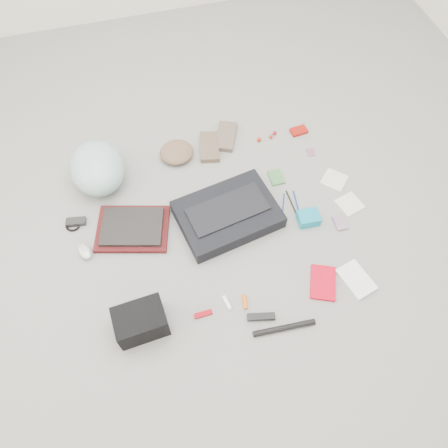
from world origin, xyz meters
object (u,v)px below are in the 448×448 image
object	(u,v)px
camera_bag	(141,322)
accordion_wallet	(308,218)
laptop	(132,227)
bike_helmet	(97,168)
book_red	(323,283)
messenger_bag	(228,214)

from	to	relation	value
camera_bag	accordion_wallet	distance (m)	1.02
laptop	accordion_wallet	size ratio (longest dim) A/B	2.83
bike_helmet	camera_bag	distance (m)	0.92
book_red	accordion_wallet	bearing A→B (deg)	103.65
laptop	accordion_wallet	distance (m)	0.94
bike_helmet	camera_bag	xyz separation A→B (m)	(0.07, -0.91, -0.04)
accordion_wallet	messenger_bag	bearing A→B (deg)	166.48
camera_bag	book_red	world-z (taller)	camera_bag
camera_bag	messenger_bag	bearing A→B (deg)	36.94
book_red	bike_helmet	bearing A→B (deg)	159.46
messenger_bag	book_red	bearing A→B (deg)	-64.75
accordion_wallet	bike_helmet	bearing A→B (deg)	154.84
camera_bag	book_red	distance (m)	0.90
laptop	camera_bag	world-z (taller)	camera_bag
camera_bag	book_red	size ratio (longest dim) A/B	1.26
book_red	accordion_wallet	size ratio (longest dim) A/B	1.62
messenger_bag	bike_helmet	xyz separation A→B (m)	(-0.62, 0.44, 0.07)
camera_bag	book_red	xyz separation A→B (m)	(0.89, -0.02, -0.06)
messenger_bag	book_red	size ratio (longest dim) A/B	2.83
book_red	messenger_bag	bearing A→B (deg)	148.87
laptop	camera_bag	bearing A→B (deg)	-78.73
bike_helmet	accordion_wallet	xyz separation A→B (m)	(1.03, -0.58, -0.08)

